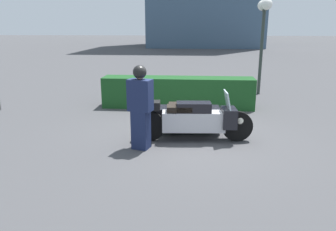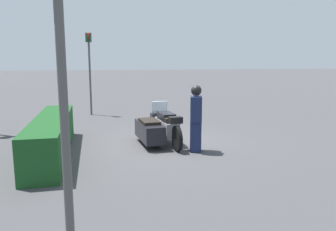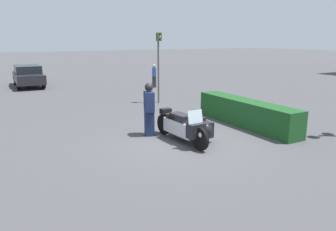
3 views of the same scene
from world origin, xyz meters
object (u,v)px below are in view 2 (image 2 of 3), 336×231
Objects in this scene: officer_rider at (196,117)px; police_motorcycle at (157,127)px; traffic_light_near at (89,62)px; traffic_light_far at (62,76)px; hedge_bush_curbside at (52,136)px.

police_motorcycle is at bearing 143.30° from officer_rider.
police_motorcycle is at bearing 21.18° from traffic_light_near.
police_motorcycle is 6.76m from traffic_light_far.
hedge_bush_curbside is 1.38× the size of traffic_light_far.
police_motorcycle is at bearing -32.38° from traffic_light_far.
hedge_bush_curbside is at bearing -172.82° from officer_rider.
traffic_light_near is (6.91, 2.80, 1.43)m from officer_rider.
hedge_bush_curbside is (-0.54, 2.93, 0.01)m from police_motorcycle.
traffic_light_near is at bearing -8.91° from hedge_bush_curbside.
traffic_light_near is at bearing -14.34° from traffic_light_far.
officer_rider reaches higher than hedge_bush_curbside.
traffic_light_near is 11.93m from traffic_light_far.
traffic_light_far is at bearing 157.11° from police_motorcycle.
traffic_light_far reaches higher than hedge_bush_curbside.
police_motorcycle is 1.51m from officer_rider.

